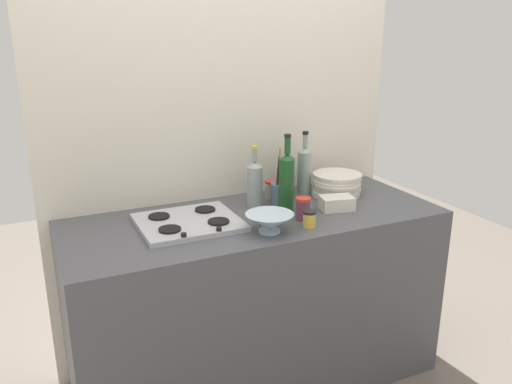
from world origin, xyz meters
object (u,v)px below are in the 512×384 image
at_px(wine_bottle_rightmost, 304,169).
at_px(condiment_jar_front, 303,209).
at_px(mixing_bowl, 270,222).
at_px(utensil_crock, 280,193).
at_px(condiment_jar_rear, 271,189).
at_px(plate_stack, 336,184).
at_px(butter_dish, 337,203).
at_px(wine_bottle_leftmost, 287,181).
at_px(stovetop_hob, 189,222).
at_px(wine_bottle_mid_left, 255,183).
at_px(wine_bottle_mid_right, 287,174).
at_px(condiment_jar_spare, 309,219).

relative_size(wine_bottle_rightmost, condiment_jar_front, 3.18).
distance_m(mixing_bowl, utensil_crock, 0.38).
xyz_separation_m(mixing_bowl, condiment_jar_rear, (0.22, 0.42, 0.00)).
bearing_deg(condiment_jar_rear, condiment_jar_front, -91.28).
xyz_separation_m(plate_stack, butter_dish, (-0.13, -0.20, -0.03)).
height_order(wine_bottle_leftmost, utensil_crock, wine_bottle_leftmost).
bearing_deg(stovetop_hob, wine_bottle_rightmost, 15.28).
height_order(wine_bottle_mid_left, wine_bottle_rightmost, wine_bottle_rightmost).
relative_size(plate_stack, wine_bottle_mid_left, 0.87).
height_order(butter_dish, condiment_jar_rear, condiment_jar_rear).
bearing_deg(stovetop_hob, plate_stack, 6.35).
bearing_deg(plate_stack, wine_bottle_leftmost, -162.71).
distance_m(wine_bottle_mid_right, condiment_jar_rear, 0.12).
height_order(stovetop_hob, mixing_bowl, mixing_bowl).
height_order(utensil_crock, condiment_jar_front, utensil_crock).
bearing_deg(condiment_jar_spare, wine_bottle_rightmost, 62.69).
xyz_separation_m(wine_bottle_rightmost, butter_dish, (0.01, -0.30, -0.10)).
distance_m(wine_bottle_leftmost, mixing_bowl, 0.31).
distance_m(stovetop_hob, wine_bottle_rightmost, 0.75).
bearing_deg(condiment_jar_front, wine_bottle_rightmost, 59.30).
xyz_separation_m(wine_bottle_leftmost, condiment_jar_front, (0.01, -0.14, -0.10)).
height_order(wine_bottle_leftmost, condiment_jar_front, wine_bottle_leftmost).
relative_size(plate_stack, condiment_jar_front, 2.49).
xyz_separation_m(mixing_bowl, utensil_crock, (0.22, 0.32, 0.01)).
height_order(wine_bottle_leftmost, butter_dish, wine_bottle_leftmost).
relative_size(wine_bottle_mid_right, condiment_jar_spare, 4.31).
height_order(stovetop_hob, wine_bottle_leftmost, wine_bottle_leftmost).
relative_size(butter_dish, condiment_jar_front, 1.50).
distance_m(wine_bottle_leftmost, wine_bottle_rightmost, 0.31).
relative_size(wine_bottle_mid_right, mixing_bowl, 1.58).
bearing_deg(mixing_bowl, wine_bottle_rightmost, 45.51).
xyz_separation_m(stovetop_hob, utensil_crock, (0.51, 0.09, 0.05)).
relative_size(wine_bottle_leftmost, condiment_jar_rear, 3.95).
xyz_separation_m(wine_bottle_mid_left, butter_dish, (0.34, -0.22, -0.09)).
bearing_deg(wine_bottle_rightmost, plate_stack, -35.31).
height_order(butter_dish, condiment_jar_front, condiment_jar_front).
bearing_deg(wine_bottle_rightmost, butter_dish, -87.78).
bearing_deg(condiment_jar_spare, stovetop_hob, 152.20).
distance_m(plate_stack, condiment_jar_front, 0.43).
bearing_deg(wine_bottle_mid_left, wine_bottle_mid_right, 14.63).
distance_m(plate_stack, wine_bottle_mid_left, 0.47).
distance_m(plate_stack, condiment_jar_spare, 0.51).
relative_size(wine_bottle_leftmost, utensil_crock, 1.33).
xyz_separation_m(plate_stack, mixing_bowl, (-0.56, -0.33, -0.01)).
distance_m(wine_bottle_mid_left, condiment_jar_spare, 0.39).
height_order(mixing_bowl, butter_dish, mixing_bowl).
relative_size(mixing_bowl, condiment_jar_rear, 2.22).
xyz_separation_m(wine_bottle_mid_left, condiment_jar_front, (0.12, -0.27, -0.07)).
relative_size(stovetop_hob, condiment_jar_rear, 4.65).
bearing_deg(wine_bottle_mid_right, wine_bottle_leftmost, -119.52).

